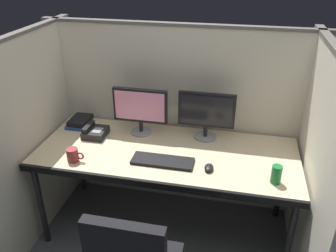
% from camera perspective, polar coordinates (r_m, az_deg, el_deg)
% --- Properties ---
extents(cubicle_partition_rear, '(2.21, 0.06, 1.57)m').
position_cam_1_polar(cubicle_partition_rear, '(2.92, 1.65, 1.22)').
color(cubicle_partition_rear, beige).
rests_on(cubicle_partition_rear, ground).
extents(cubicle_partition_left, '(0.06, 1.41, 1.57)m').
position_cam_1_polar(cubicle_partition_left, '(2.82, -20.90, -1.75)').
color(cubicle_partition_left, beige).
rests_on(cubicle_partition_left, ground).
extents(cubicle_partition_right, '(0.06, 1.41, 1.57)m').
position_cam_1_polar(cubicle_partition_right, '(2.46, 22.64, -6.56)').
color(cubicle_partition_right, beige).
rests_on(cubicle_partition_right, ground).
extents(desk, '(1.90, 0.80, 0.74)m').
position_cam_1_polar(desk, '(2.57, -0.30, -5.16)').
color(desk, beige).
rests_on(desk, ground).
extents(monitor_left, '(0.43, 0.17, 0.37)m').
position_cam_1_polar(monitor_left, '(2.71, -4.58, 2.93)').
color(monitor_left, gray).
rests_on(monitor_left, desk).
extents(monitor_right, '(0.43, 0.17, 0.37)m').
position_cam_1_polar(monitor_right, '(2.65, 6.31, 2.18)').
color(monitor_right, gray).
rests_on(monitor_right, desk).
extents(keyboard_main, '(0.43, 0.15, 0.02)m').
position_cam_1_polar(keyboard_main, '(2.42, -0.88, -5.76)').
color(keyboard_main, black).
rests_on(keyboard_main, desk).
extents(computer_mouse, '(0.06, 0.10, 0.04)m').
position_cam_1_polar(computer_mouse, '(2.36, 6.72, -6.79)').
color(computer_mouse, black).
rests_on(computer_mouse, desk).
extents(coffee_mug, '(0.13, 0.08, 0.09)m').
position_cam_1_polar(coffee_mug, '(2.51, -15.30, -4.60)').
color(coffee_mug, '#993333').
rests_on(coffee_mug, desk).
extents(desk_phone, '(0.17, 0.19, 0.09)m').
position_cam_1_polar(desk_phone, '(2.80, -11.91, -0.96)').
color(desk_phone, black).
rests_on(desk_phone, desk).
extents(soda_can, '(0.07, 0.07, 0.12)m').
position_cam_1_polar(soda_can, '(2.31, 17.31, -7.56)').
color(soda_can, '#197233').
rests_on(soda_can, desk).
extents(book_stack, '(0.16, 0.22, 0.06)m').
position_cam_1_polar(book_stack, '(3.00, -14.27, 0.71)').
color(book_stack, '#1E478C').
rests_on(book_stack, desk).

